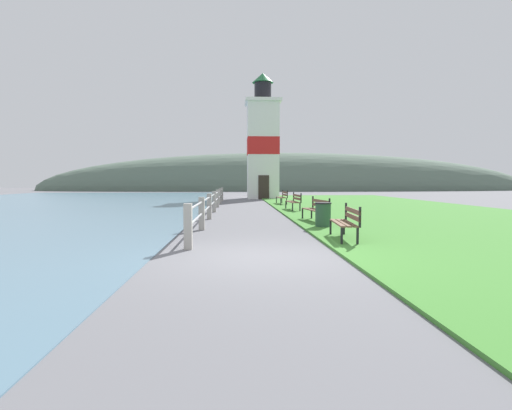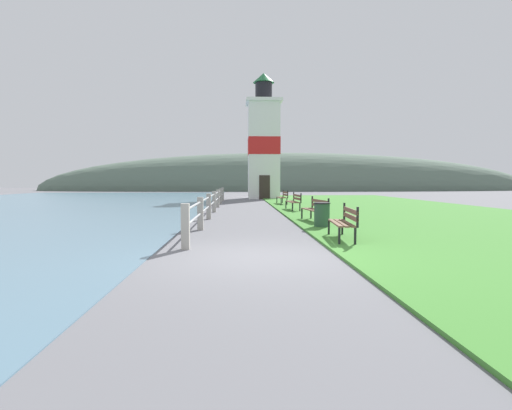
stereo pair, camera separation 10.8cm
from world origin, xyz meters
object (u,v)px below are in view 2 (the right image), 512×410
object	(u,v)px
park_bench_near	(345,220)
park_bench_by_lighthouse	(283,196)
park_bench_midway	(316,208)
trash_bin	(322,215)
lighthouse	(264,144)
park_bench_far	(294,200)

from	to	relation	value
park_bench_near	park_bench_by_lighthouse	xyz separation A→B (m)	(0.17, 15.51, -0.00)
park_bench_midway	trash_bin	size ratio (longest dim) A/B	2.36
park_bench_near	lighthouse	world-z (taller)	lighthouse
park_bench_near	trash_bin	bearing A→B (deg)	-85.21
park_bench_near	lighthouse	size ratio (longest dim) A/B	0.17
park_bench_near	park_bench_by_lighthouse	distance (m)	15.51
park_bench_by_lighthouse	trash_bin	distance (m)	12.73
park_bench_midway	lighthouse	xyz separation A→B (m)	(-0.70, 19.95, 4.15)
park_bench_far	lighthouse	distance (m)	14.92
park_bench_near	park_bench_far	bearing A→B (deg)	-85.98
park_bench_midway	park_bench_far	size ratio (longest dim) A/B	1.05
park_bench_near	trash_bin	world-z (taller)	park_bench_near
trash_bin	park_bench_far	bearing A→B (deg)	88.89
park_bench_near	lighthouse	bearing A→B (deg)	-83.91
park_bench_midway	trash_bin	distance (m)	1.80
park_bench_near	park_bench_midway	xyz separation A→B (m)	(0.16, 4.58, 0.00)
park_bench_by_lighthouse	trash_bin	xyz separation A→B (m)	(-0.16, -12.73, -0.11)
park_bench_far	lighthouse	world-z (taller)	lighthouse
park_bench_midway	park_bench_far	xyz separation A→B (m)	(-0.02, 5.64, -0.00)
park_bench_far	park_bench_by_lighthouse	xyz separation A→B (m)	(0.02, 5.30, -0.00)
park_bench_far	park_bench_by_lighthouse	distance (m)	5.30
park_bench_by_lighthouse	lighthouse	size ratio (longest dim) A/B	0.16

